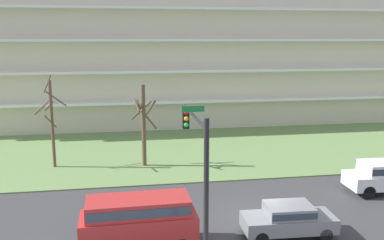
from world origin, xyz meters
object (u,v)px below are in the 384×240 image
object	(u,v)px
tree_far_left	(52,121)
traffic_signal_mast	(198,167)
sedan_gray_center_left	(289,218)
van_red_center_right	(139,218)
tree_left	(144,123)

from	to	relation	value
tree_far_left	traffic_signal_mast	distance (m)	17.83
traffic_signal_mast	sedan_gray_center_left	bearing A→B (deg)	31.02
sedan_gray_center_left	traffic_signal_mast	bearing A→B (deg)	-146.50
van_red_center_right	sedan_gray_center_left	bearing A→B (deg)	-1.22
tree_far_left	sedan_gray_center_left	xyz separation A→B (m)	(12.78, -13.01, -2.65)
sedan_gray_center_left	traffic_signal_mast	xyz separation A→B (m)	(-4.96, -2.99, 3.75)
tree_far_left	van_red_center_right	bearing A→B (deg)	-66.55
sedan_gray_center_left	van_red_center_right	size ratio (longest dim) A/B	0.85
van_red_center_right	tree_left	bearing A→B (deg)	84.58
tree_far_left	tree_left	distance (m)	6.59
tree_left	sedan_gray_center_left	xyz separation A→B (m)	(6.23, -12.31, -2.41)
tree_left	van_red_center_right	world-z (taller)	tree_left
tree_far_left	traffic_signal_mast	world-z (taller)	traffic_signal_mast
traffic_signal_mast	van_red_center_right	bearing A→B (deg)	126.06
tree_far_left	tree_left	xyz separation A→B (m)	(6.55, -0.70, -0.23)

